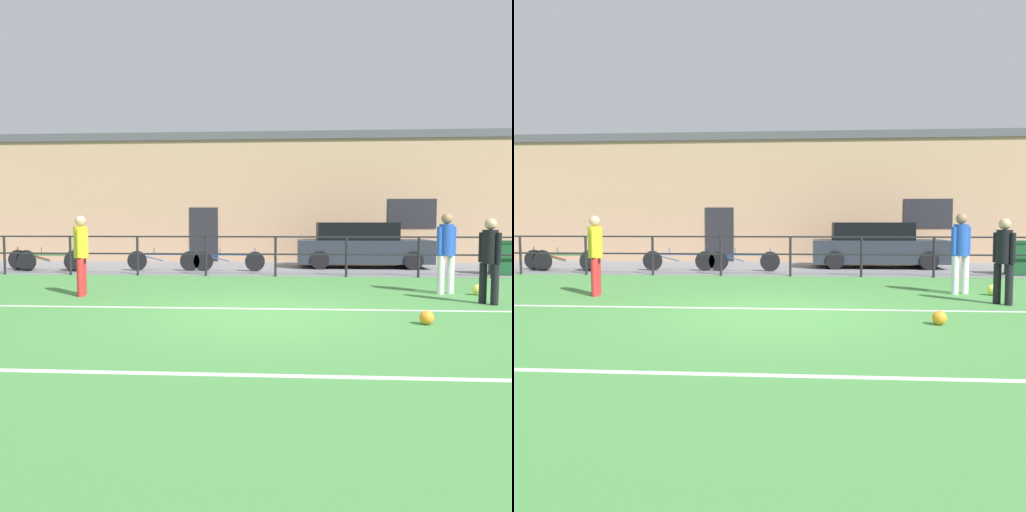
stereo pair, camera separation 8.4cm
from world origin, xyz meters
TOP-DOWN VIEW (x-y plane):
  - ground at (0.00, 0.00)m, footprint 60.00×44.00m
  - field_line_touchline at (0.00, 0.61)m, footprint 36.00×0.11m
  - field_line_hash at (0.00, -3.32)m, footprint 36.00×0.11m
  - pavement_strip at (0.00, 8.50)m, footprint 48.00×5.00m
  - perimeter_fence at (0.00, 6.00)m, footprint 36.07×0.07m
  - clubhouse_facade at (0.00, 12.20)m, footprint 28.00×2.56m
  - player_goalkeeper at (4.16, 1.41)m, footprint 0.31×0.38m
  - player_striker at (3.77, 2.78)m, footprint 0.45×0.31m
  - player_winger at (-3.96, 1.96)m, footprint 0.30×0.46m
  - soccer_ball_match at (2.48, -0.61)m, footprint 0.22×0.22m
  - soccer_ball_spare at (4.40, 2.61)m, footprint 0.23×0.23m
  - parked_car_red at (2.80, 8.85)m, footprint 4.37×1.83m
  - bicycle_parked_0 at (-3.55, 7.20)m, footprint 2.30×0.04m
  - bicycle_parked_1 at (-7.01, 6.79)m, footprint 2.12×0.04m
  - bicycle_parked_2 at (-1.48, 7.20)m, footprint 2.23×0.04m
  - bicycle_parked_4 at (-7.21, 7.20)m, footprint 2.19×0.04m
  - trash_bin_0 at (6.61, 6.75)m, footprint 0.68×0.58m

SIDE VIEW (x-z plane):
  - ground at x=0.00m, z-range -0.04..0.00m
  - field_line_touchline at x=0.00m, z-range 0.00..0.00m
  - field_line_hash at x=0.00m, z-range 0.00..0.00m
  - pavement_strip at x=0.00m, z-range 0.00..0.02m
  - soccer_ball_match at x=2.48m, z-range 0.00..0.22m
  - soccer_ball_spare at x=4.40m, z-range 0.00..0.23m
  - bicycle_parked_1 at x=-7.01m, z-range -0.02..0.70m
  - bicycle_parked_2 at x=-1.48m, z-range -0.02..0.70m
  - bicycle_parked_0 at x=-3.55m, z-range -0.01..0.71m
  - bicycle_parked_4 at x=-7.21m, z-range -0.01..0.72m
  - trash_bin_0 at x=6.61m, z-range 0.02..1.01m
  - parked_car_red at x=2.80m, z-range -0.02..1.50m
  - perimeter_fence at x=0.00m, z-range 0.17..1.32m
  - player_goalkeeper at x=4.16m, z-range 0.11..1.74m
  - player_winger at x=-3.96m, z-range 0.11..1.80m
  - player_striker at x=3.77m, z-range 0.12..1.86m
  - clubhouse_facade at x=0.00m, z-range 0.01..4.97m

